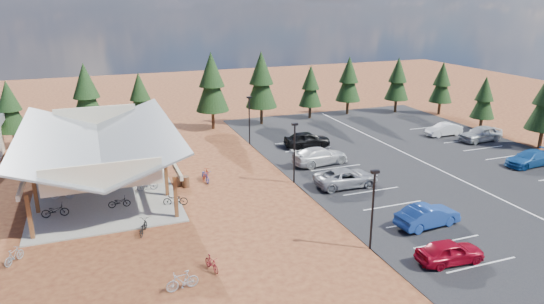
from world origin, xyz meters
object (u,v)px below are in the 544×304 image
at_px(car_3, 320,156).
at_px(car_9, 444,129).
at_px(bike_pavilion, 99,141).
at_px(bike_0, 55,211).
at_px(trash_bin_1, 179,180).
at_px(bike_12, 143,227).
at_px(car_7, 530,158).
at_px(bike_1, 62,193).
at_px(bike_14, 206,176).
at_px(car_1, 428,216).
at_px(bike_9, 14,256).
at_px(bike_13, 182,281).
at_px(lamp_post_0, 373,204).
at_px(car_0, 450,252).
at_px(car_4, 307,139).
at_px(bike_4, 119,202).
at_px(bike_15, 206,174).
at_px(bike_5, 147,184).
at_px(bike_16, 175,200).
at_px(car_2, 346,178).
at_px(car_8, 481,134).
at_px(bike_2, 86,171).
at_px(bike_7, 139,155).
at_px(bike_3, 84,155).
at_px(lamp_post_2, 249,117).
at_px(bike_11, 212,263).
at_px(bike_6, 134,174).

xyz_separation_m(car_3, car_9, (17.33, 4.02, -0.10)).
distance_m(car_3, car_9, 17.80).
xyz_separation_m(bike_pavilion, bike_0, (-3.39, -5.45, -3.25)).
bearing_deg(trash_bin_1, bike_0, -161.02).
height_order(bike_12, car_7, car_7).
distance_m(bike_1, bike_14, 11.19).
relative_size(bike_14, car_1, 0.42).
relative_size(bike_9, car_7, 0.32).
bearing_deg(car_9, bike_13, -59.84).
relative_size(lamp_post_0, bike_1, 3.01).
height_order(bike_14, car_7, car_7).
relative_size(bike_0, car_0, 0.45).
relative_size(car_3, car_7, 1.12).
bearing_deg(lamp_post_0, bike_14, 114.66).
distance_m(lamp_post_0, bike_12, 14.86).
bearing_deg(car_4, bike_9, 124.60).
bearing_deg(bike_4, bike_15, -60.31).
xyz_separation_m(trash_bin_1, bike_13, (-2.51, -15.08, 0.09)).
distance_m(bike_4, bike_15, 8.11).
bearing_deg(bike_14, bike_15, 72.78).
xyz_separation_m(trash_bin_1, bike_5, (-2.58, -0.43, 0.15)).
xyz_separation_m(bike_13, car_9, (33.08, 19.85, 0.19)).
height_order(car_3, car_7, car_3).
distance_m(trash_bin_1, bike_16, 4.07).
bearing_deg(car_2, car_8, -70.19).
bearing_deg(bike_0, bike_1, -3.35).
bearing_deg(trash_bin_1, bike_2, 145.69).
distance_m(bike_16, car_1, 18.02).
height_order(trash_bin_1, bike_12, bike_12).
distance_m(trash_bin_1, bike_7, 7.89).
xyz_separation_m(bike_3, bike_14, (9.58, -9.20, -0.08)).
bearing_deg(bike_5, car_0, -140.39).
bearing_deg(bike_0, bike_pavilion, -29.29).
height_order(bike_pavilion, car_7, bike_pavilion).
relative_size(bike_5, car_9, 0.40).
relative_size(bike_4, bike_5, 0.94).
distance_m(lamp_post_2, bike_13, 27.11).
bearing_deg(bike_15, lamp_post_0, 143.58).
bearing_deg(lamp_post_2, bike_1, -153.04).
distance_m(bike_15, car_9, 28.52).
height_order(trash_bin_1, bike_0, bike_0).
bearing_deg(bike_11, car_0, -32.21).
bearing_deg(lamp_post_2, car_1, -77.08).
relative_size(car_4, car_8, 0.97).
bearing_deg(car_0, bike_3, 40.22).
xyz_separation_m(bike_7, bike_12, (-1.33, -15.25, -0.18)).
relative_size(car_7, car_9, 1.16).
bearing_deg(bike_0, bike_5, -65.03).
xyz_separation_m(bike_6, car_0, (15.88, -20.24, 0.16)).
distance_m(bike_0, car_8, 42.28).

